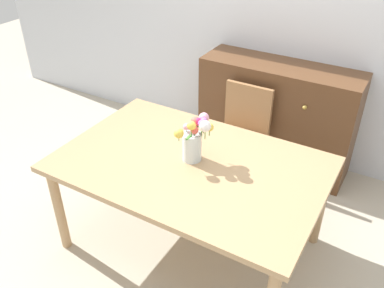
# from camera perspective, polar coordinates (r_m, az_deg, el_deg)

# --- Properties ---
(ground_plane) EXTENTS (12.00, 12.00, 0.00)m
(ground_plane) POSITION_cam_1_polar(r_m,az_deg,el_deg) (3.21, -0.17, -13.55)
(ground_plane) COLOR #B7AD99
(back_wall) EXTENTS (7.00, 0.10, 2.80)m
(back_wall) POSITION_cam_1_polar(r_m,az_deg,el_deg) (3.80, 12.81, 17.99)
(back_wall) COLOR silver
(back_wall) RESTS_ON ground_plane
(dining_table) EXTENTS (1.76, 1.15, 0.75)m
(dining_table) POSITION_cam_1_polar(r_m,az_deg,el_deg) (2.76, -0.19, -3.80)
(dining_table) COLOR tan
(dining_table) RESTS_ON ground_plane
(chair_far) EXTENTS (0.42, 0.42, 0.90)m
(chair_far) POSITION_cam_1_polar(r_m,az_deg,el_deg) (3.55, 6.92, 1.96)
(chair_far) COLOR #9E7047
(chair_far) RESTS_ON ground_plane
(dresser) EXTENTS (1.40, 0.47, 1.00)m
(dresser) POSITION_cam_1_polar(r_m,az_deg,el_deg) (3.85, 11.65, 3.80)
(dresser) COLOR brown
(dresser) RESTS_ON ground_plane
(flower_vase) EXTENTS (0.20, 0.26, 0.32)m
(flower_vase) POSITION_cam_1_polar(r_m,az_deg,el_deg) (2.65, 0.32, 0.86)
(flower_vase) COLOR silver
(flower_vase) RESTS_ON dining_table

